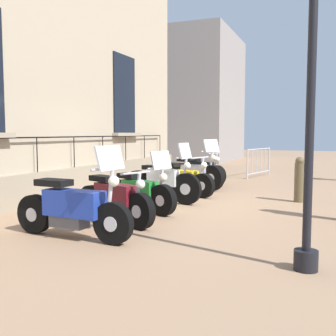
% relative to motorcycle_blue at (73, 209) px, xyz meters
% --- Properties ---
extents(ground_plane, '(60.00, 60.00, 0.00)m').
position_rel_motorcycle_blue_xyz_m(ground_plane, '(0.10, 3.55, -0.46)').
color(ground_plane, '#9E7A5B').
extents(building_facade, '(0.82, 13.36, 8.69)m').
position_rel_motorcycle_blue_xyz_m(building_facade, '(-2.84, 3.55, 3.76)').
color(building_facade, tan).
rests_on(building_facade, ground_plane).
extents(motorcycle_blue, '(2.13, 0.73, 1.43)m').
position_rel_motorcycle_blue_xyz_m(motorcycle_blue, '(0.00, 0.00, 0.00)').
color(motorcycle_blue, black).
rests_on(motorcycle_blue, ground_plane).
extents(motorcycle_maroon, '(1.90, 0.97, 0.96)m').
position_rel_motorcycle_blue_xyz_m(motorcycle_maroon, '(0.06, 1.17, -0.05)').
color(motorcycle_maroon, black).
rests_on(motorcycle_maroon, ground_plane).
extents(motorcycle_green, '(1.93, 0.91, 1.26)m').
position_rel_motorcycle_blue_xyz_m(motorcycle_green, '(-0.01, 2.30, -0.06)').
color(motorcycle_green, black).
rests_on(motorcycle_green, ground_plane).
extents(motorcycle_white, '(2.02, 0.62, 1.39)m').
position_rel_motorcycle_blue_xyz_m(motorcycle_white, '(0.01, 3.50, 0.00)').
color(motorcycle_white, black).
rests_on(motorcycle_white, ground_plane).
extents(motorcycle_yellow, '(2.07, 0.97, 1.02)m').
position_rel_motorcycle_blue_xyz_m(motorcycle_yellow, '(0.01, 4.69, -0.06)').
color(motorcycle_yellow, black).
rests_on(motorcycle_yellow, ground_plane).
extents(motorcycle_silver, '(1.93, 0.98, 1.43)m').
position_rel_motorcycle_blue_xyz_m(motorcycle_silver, '(-0.00, 5.99, -0.01)').
color(motorcycle_silver, black).
rests_on(motorcycle_silver, ground_plane).
extents(motorcycle_black, '(1.85, 0.90, 1.01)m').
position_rel_motorcycle_blue_xyz_m(motorcycle_black, '(-0.18, 7.10, -0.06)').
color(motorcycle_black, black).
rests_on(motorcycle_black, ground_plane).
extents(lamppost, '(0.32, 0.32, 4.96)m').
position_rel_motorcycle_blue_xyz_m(lamppost, '(3.37, -0.19, 2.30)').
color(lamppost, black).
rests_on(lamppost, ground_plane).
extents(crowd_barrier, '(0.53, 1.94, 1.05)m').
position_rel_motorcycle_blue_xyz_m(crowd_barrier, '(1.19, 9.93, 0.10)').
color(crowd_barrier, '#B7B7BF').
rests_on(crowd_barrier, ground_plane).
extents(bollard, '(0.22, 0.22, 1.06)m').
position_rel_motorcycle_blue_xyz_m(bollard, '(2.96, 4.72, 0.07)').
color(bollard, brown).
rests_on(bollard, ground_plane).
extents(distant_building, '(4.99, 6.57, 7.35)m').
position_rel_motorcycle_blue_xyz_m(distant_building, '(-4.14, 18.37, 3.21)').
color(distant_building, gray).
rests_on(distant_building, ground_plane).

